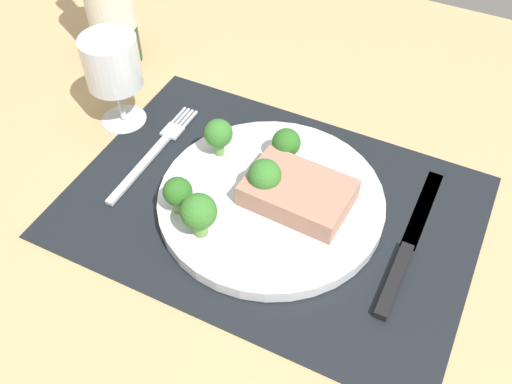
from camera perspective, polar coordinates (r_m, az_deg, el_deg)
The scene contains 12 objects.
ground_plane at distance 70.29cm, azimuth 1.44°, elevation -2.28°, with size 140.00×110.00×3.00cm, color tan.
placemat at distance 69.03cm, azimuth 1.47°, elevation -1.40°, with size 47.54×33.72×0.30cm, color black.
plate at distance 68.32cm, azimuth 1.49°, elevation -0.89°, with size 26.64×26.64×1.60cm, color silver.
steak at distance 66.37cm, azimuth 4.15°, elevation -0.06°, with size 11.90×8.12×2.83cm, color tan.
broccoli_near_steak at distance 65.73cm, azimuth 0.84°, elevation 1.58°, with size 3.85×3.85×5.08cm.
broccoli_center at distance 64.93cm, azimuth -7.70°, elevation -0.08°, with size 3.34×3.34×4.65cm.
broccoli_near_fork at distance 70.30cm, azimuth 2.99°, elevation 4.81°, with size 3.52×3.52×4.48cm.
broccoli_front_edge at distance 70.69cm, azimuth -3.71°, elevation 5.70°, with size 3.53×3.53×5.10cm.
broccoli_back_left at distance 61.94cm, azimuth -5.65°, elevation -2.02°, with size 4.03×4.03×5.61cm.
fork at distance 76.00cm, azimuth -9.96°, elevation 3.93°, with size 2.40×19.20×0.50cm.
knife at distance 66.57cm, azimuth 14.55°, elevation -5.52°, with size 1.80×23.00×0.80cm.
wine_glass at distance 76.99cm, azimuth -13.92°, elevation 11.84°, with size 7.22×7.22×12.90cm.
Camera 1 is at (18.31, -41.10, 52.50)cm, focal length 40.69 mm.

